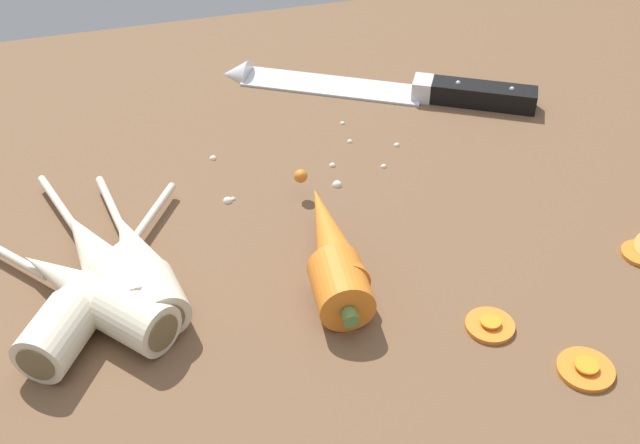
# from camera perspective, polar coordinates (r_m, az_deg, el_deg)

# --- Properties ---
(ground_plane) EXTENTS (1.20, 0.90, 0.04)m
(ground_plane) POSITION_cam_1_polar(r_m,az_deg,el_deg) (0.69, -0.47, -1.30)
(ground_plane) COLOR brown
(chefs_knife) EXTENTS (0.32, 0.20, 0.04)m
(chefs_knife) POSITION_cam_1_polar(r_m,az_deg,el_deg) (0.87, 3.63, 9.88)
(chefs_knife) COLOR silver
(chefs_knife) RESTS_ON ground_plane
(whole_carrot) EXTENTS (0.06, 0.19, 0.04)m
(whole_carrot) POSITION_cam_1_polar(r_m,az_deg,el_deg) (0.61, 0.68, -2.06)
(whole_carrot) COLOR orange
(whole_carrot) RESTS_ON ground_plane
(parsnip_front) EXTENTS (0.09, 0.21, 0.04)m
(parsnip_front) POSITION_cam_1_polar(r_m,az_deg,el_deg) (0.63, -15.80, -2.53)
(parsnip_front) COLOR beige
(parsnip_front) RESTS_ON ground_plane
(parsnip_mid_left) EXTENTS (0.06, 0.21, 0.04)m
(parsnip_mid_left) POSITION_cam_1_polar(r_m,az_deg,el_deg) (0.62, -12.99, -3.01)
(parsnip_mid_left) COLOR beige
(parsnip_mid_left) RESTS_ON ground_plane
(parsnip_mid_right) EXTENTS (0.14, 0.20, 0.04)m
(parsnip_mid_right) POSITION_cam_1_polar(r_m,az_deg,el_deg) (0.61, -16.54, -4.91)
(parsnip_mid_right) COLOR beige
(parsnip_mid_right) RESTS_ON ground_plane
(parsnip_back) EXTENTS (0.16, 0.19, 0.04)m
(parsnip_back) POSITION_cam_1_polar(r_m,az_deg,el_deg) (0.60, -16.42, -5.01)
(parsnip_back) COLOR beige
(parsnip_back) RESTS_ON ground_plane
(carrot_slice_stray_near) EXTENTS (0.04, 0.04, 0.01)m
(carrot_slice_stray_near) POSITION_cam_1_polar(r_m,az_deg,el_deg) (0.58, 18.84, -10.03)
(carrot_slice_stray_near) COLOR orange
(carrot_slice_stray_near) RESTS_ON ground_plane
(carrot_slice_stray_mid) EXTENTS (0.04, 0.04, 0.01)m
(carrot_slice_stray_mid) POSITION_cam_1_polar(r_m,az_deg,el_deg) (0.59, 12.32, -7.27)
(carrot_slice_stray_mid) COLOR orange
(carrot_slice_stray_mid) RESTS_ON ground_plane
(mince_crumbs) EXTENTS (0.19, 0.11, 0.01)m
(mince_crumbs) POSITION_cam_1_polar(r_m,az_deg,el_deg) (0.73, -1.37, 3.69)
(mince_crumbs) COLOR silver
(mince_crumbs) RESTS_ON ground_plane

